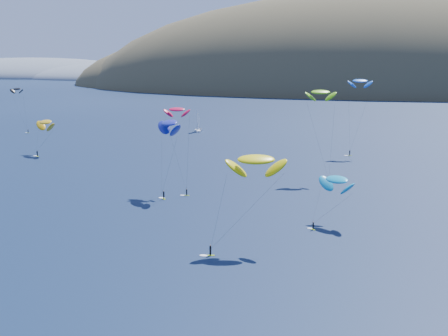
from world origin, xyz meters
name	(u,v)px	position (x,y,z in m)	size (l,w,h in m)	color
island	(399,100)	(39.40, 562.36, -10.74)	(730.00, 300.00, 210.00)	#3D3526
headland	(50,79)	(-445.26, 750.08, -3.36)	(460.00, 250.00, 60.00)	slate
sailboat	(198,130)	(-52.73, 209.41, 0.91)	(8.83, 8.45, 10.56)	white
kitesurfer_1	(45,122)	(-86.50, 136.16, 11.46)	(11.36, 11.43, 14.38)	#99C616
kitesurfer_2	(256,160)	(8.12, 51.42, 16.49)	(13.13, 13.10, 19.53)	#99C616
kitesurfer_3	(321,92)	(12.52, 118.58, 24.81)	(9.26, 12.31, 27.23)	#99C616
kitesurfer_4	(360,81)	(21.17, 165.34, 25.93)	(8.87, 8.26, 28.30)	#99C616
kitesurfer_5	(337,180)	(21.62, 70.73, 9.51)	(9.84, 11.78, 12.12)	#99C616
kitesurfer_9	(177,110)	(-21.97, 93.19, 21.30)	(8.76, 8.81, 23.22)	#99C616
kitesurfer_10	(169,123)	(-22.34, 88.35, 18.37)	(10.59, 12.90, 21.29)	#99C616
kitesurfer_12	(17,89)	(-131.75, 188.63, 19.34)	(10.66, 5.21, 21.28)	#99C616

